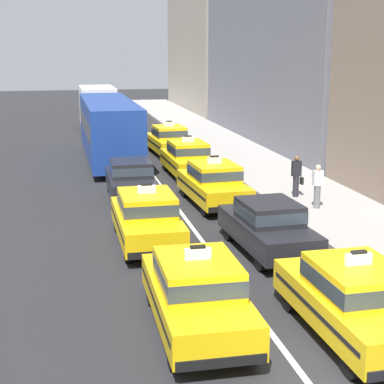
% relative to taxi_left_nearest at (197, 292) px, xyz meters
% --- Properties ---
extents(ground_plane, '(160.00, 160.00, 0.00)m').
position_rel_taxi_left_nearest_xyz_m(ground_plane, '(1.53, -2.57, -0.88)').
color(ground_plane, '#232326').
extents(lane_stripe_left_right, '(0.14, 80.00, 0.01)m').
position_rel_taxi_left_nearest_xyz_m(lane_stripe_left_right, '(1.53, 17.43, -0.87)').
color(lane_stripe_left_right, silver).
rests_on(lane_stripe_left_right, ground).
extents(sidewalk_curb, '(4.00, 90.00, 0.15)m').
position_rel_taxi_left_nearest_xyz_m(sidewalk_curb, '(7.13, 12.43, -0.80)').
color(sidewalk_curb, '#9E9993').
rests_on(sidewalk_curb, ground).
extents(taxi_left_nearest, '(1.87, 4.58, 1.96)m').
position_rel_taxi_left_nearest_xyz_m(taxi_left_nearest, '(0.00, 0.00, 0.00)').
color(taxi_left_nearest, black).
rests_on(taxi_left_nearest, ground).
extents(taxi_left_second, '(1.84, 4.57, 1.96)m').
position_rel_taxi_left_nearest_xyz_m(taxi_left_second, '(-0.22, 6.12, 0.00)').
color(taxi_left_second, black).
rests_on(taxi_left_second, ground).
extents(sedan_left_third, '(1.81, 4.32, 1.58)m').
position_rel_taxi_left_nearest_xyz_m(sedan_left_third, '(-0.03, 12.08, -0.03)').
color(sedan_left_third, black).
rests_on(sedan_left_third, ground).
extents(bus_left_fourth, '(2.59, 11.22, 3.22)m').
position_rel_taxi_left_nearest_xyz_m(bus_left_fourth, '(-0.17, 20.89, 0.94)').
color(bus_left_fourth, black).
rests_on(bus_left_fourth, ground).
extents(box_truck_left_fifth, '(2.33, 6.97, 3.27)m').
position_rel_taxi_left_nearest_xyz_m(box_truck_left_fifth, '(-0.11, 32.13, 0.90)').
color(box_truck_left_fifth, black).
rests_on(box_truck_left_fifth, ground).
extents(taxi_right_nearest, '(1.88, 4.59, 1.96)m').
position_rel_taxi_left_nearest_xyz_m(taxi_right_nearest, '(3.12, -1.01, 0.00)').
color(taxi_right_nearest, black).
rests_on(taxi_right_nearest, ground).
extents(sedan_right_second, '(1.96, 4.38, 1.58)m').
position_rel_taxi_left_nearest_xyz_m(sedan_right_second, '(3.18, 4.61, -0.03)').
color(sedan_right_second, black).
rests_on(sedan_right_second, ground).
extents(taxi_right_third, '(2.02, 4.64, 1.96)m').
position_rel_taxi_left_nearest_xyz_m(taxi_right_third, '(2.97, 10.41, 0.00)').
color(taxi_right_third, black).
rests_on(taxi_right_third, ground).
extents(taxi_right_fourth, '(1.91, 4.60, 1.96)m').
position_rel_taxi_left_nearest_xyz_m(taxi_right_fourth, '(3.09, 15.92, 0.00)').
color(taxi_right_fourth, black).
rests_on(taxi_right_fourth, ground).
extents(taxi_right_fifth, '(2.03, 4.64, 1.96)m').
position_rel_taxi_left_nearest_xyz_m(taxi_right_fifth, '(3.24, 21.83, 0.00)').
color(taxi_right_fifth, black).
rests_on(taxi_right_fifth, ground).
extents(pedestrian_near_crosswalk, '(0.36, 0.24, 1.63)m').
position_rel_taxi_left_nearest_xyz_m(pedestrian_near_crosswalk, '(6.47, 8.63, 0.10)').
color(pedestrian_near_crosswalk, slate).
rests_on(pedestrian_near_crosswalk, sidewalk_curb).
extents(pedestrian_mid_block, '(0.47, 0.24, 1.65)m').
position_rel_taxi_left_nearest_xyz_m(pedestrian_mid_block, '(6.38, 10.49, 0.10)').
color(pedestrian_mid_block, '#23232D').
rests_on(pedestrian_mid_block, sidewalk_curb).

